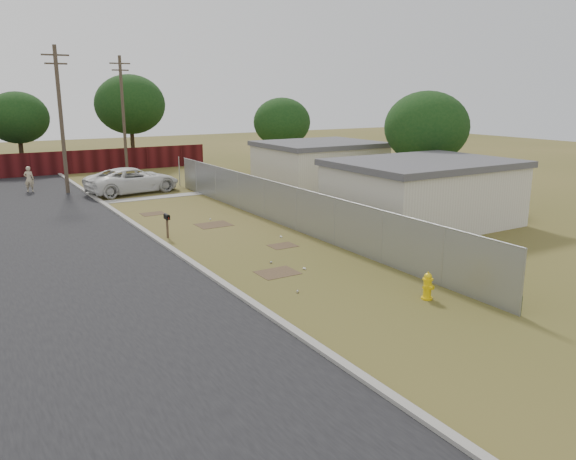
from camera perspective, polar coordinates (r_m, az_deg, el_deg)
ground at (r=24.47m, az=-5.35°, el=-0.94°), size 120.00×120.00×0.00m
street at (r=30.23m, az=-23.87°, el=0.80°), size 15.10×60.00×0.12m
chainlink_fence at (r=26.61m, az=-0.31°, el=2.08°), size 0.10×27.06×2.02m
privacy_fence at (r=46.83m, az=-25.92°, el=5.91°), size 30.00×0.12×1.80m
utility_poles at (r=42.54m, az=-22.69°, el=10.72°), size 12.60×8.24×9.00m
houses at (r=31.91m, az=7.94°, el=5.30°), size 9.30×17.24×3.10m
horizon_trees at (r=46.27m, az=-17.66°, el=11.20°), size 33.32×31.94×7.78m
fire_hydrant at (r=17.80m, az=14.00°, el=-5.58°), size 0.42×0.43×0.88m
mailbox at (r=24.98m, az=-12.20°, el=1.12°), size 0.16×0.46×1.07m
pickup_truck at (r=36.97m, az=-15.49°, el=4.90°), size 6.20×3.65×1.62m
pedestrian at (r=39.55m, az=-24.82°, el=4.71°), size 0.71×0.59×1.66m
scattered_litter at (r=22.34m, az=-2.03°, el=-2.21°), size 3.21×11.31×0.07m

